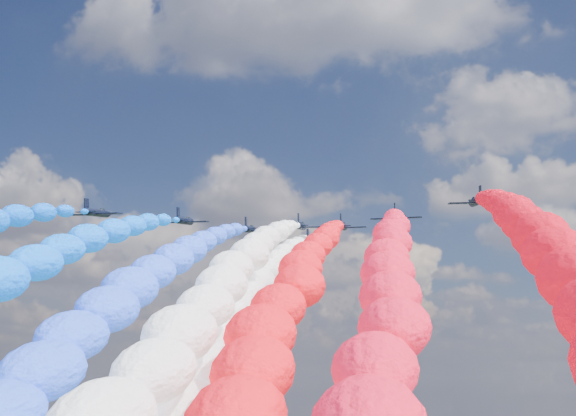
# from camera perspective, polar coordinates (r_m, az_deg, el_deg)

# --- Properties ---
(jet_0) EXTENTS (9.29, 12.60, 4.67)m
(jet_0) POSITION_cam_1_polar(r_m,az_deg,el_deg) (134.78, -14.41, -0.36)
(jet_0) COLOR black
(jet_1) EXTENTS (9.42, 12.70, 4.67)m
(jet_1) POSITION_cam_1_polar(r_m,az_deg,el_deg) (138.53, -7.92, -0.98)
(jet_1) COLOR black
(trail_1) EXTENTS (6.67, 97.91, 40.09)m
(trail_1) POSITION_cam_1_polar(r_m,az_deg,el_deg) (89.15, -17.85, -5.39)
(trail_1) COLOR #0A65FF
(jet_2) EXTENTS (9.63, 12.85, 4.67)m
(jet_2) POSITION_cam_1_polar(r_m,az_deg,el_deg) (145.33, -2.95, -1.65)
(jet_2) COLOR black
(trail_2) EXTENTS (6.67, 97.91, 40.09)m
(trail_2) POSITION_cam_1_polar(r_m,az_deg,el_deg) (94.23, -9.59, -6.20)
(trail_2) COLOR #2D56FF
(jet_3) EXTENTS (9.59, 12.82, 4.67)m
(jet_3) POSITION_cam_1_polar(r_m,az_deg,el_deg) (142.09, 0.99, -1.40)
(jet_3) COLOR black
(trail_3) EXTENTS (6.67, 97.91, 40.09)m
(trail_3) POSITION_cam_1_polar(r_m,az_deg,el_deg) (90.00, -3.63, -6.04)
(trail_3) COLOR white
(jet_4) EXTENTS (9.63, 12.84, 4.67)m
(jet_4) POSITION_cam_1_polar(r_m,az_deg,el_deg) (156.39, 1.80, -2.46)
(jet_4) COLOR black
(trail_4) EXTENTS (6.67, 97.91, 40.09)m
(trail_4) POSITION_cam_1_polar(r_m,az_deg,el_deg) (104.29, -1.77, -7.00)
(trail_4) COLOR white
(jet_5) EXTENTS (9.21, 12.54, 4.67)m
(jet_5) POSITION_cam_1_polar(r_m,az_deg,el_deg) (142.72, 4.21, -1.42)
(jet_5) COLOR black
(trail_5) EXTENTS (6.67, 97.91, 40.09)m
(trail_5) POSITION_cam_1_polar(r_m,az_deg,el_deg) (90.12, 1.51, -6.07)
(trail_5) COLOR #FB101C
(jet_6) EXTENTS (9.51, 12.76, 4.67)m
(jet_6) POSITION_cam_1_polar(r_m,az_deg,el_deg) (135.22, 8.29, -0.68)
(jet_6) COLOR black
(trail_6) EXTENTS (6.67, 97.91, 40.09)m
(trail_6) POSITION_cam_1_polar(r_m,az_deg,el_deg) (82.24, 7.99, -5.30)
(trail_6) COLOR #F71533
(jet_7) EXTENTS (9.88, 13.02, 4.67)m
(jet_7) POSITION_cam_1_polar(r_m,az_deg,el_deg) (125.96, 14.21, 0.49)
(jet_7) COLOR black
(trail_7) EXTENTS (6.67, 97.91, 40.09)m
(trail_7) POSITION_cam_1_polar(r_m,az_deg,el_deg) (73.21, 18.19, -3.86)
(trail_7) COLOR red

